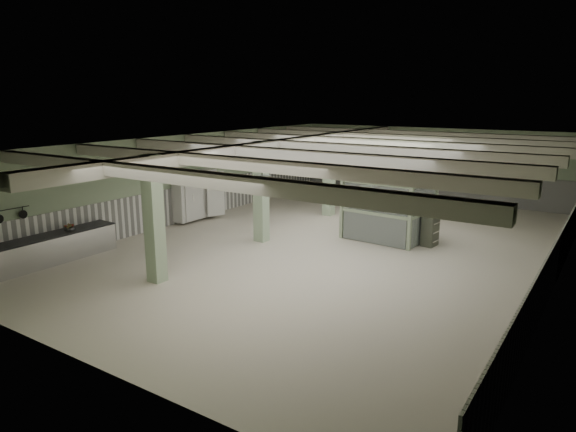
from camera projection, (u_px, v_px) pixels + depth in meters
The scene contains 31 objects.
floor at pixel (335, 245), 18.14m from camera, with size 20.00×20.00×0.00m, color beige.
ceiling at pixel (338, 143), 17.32m from camera, with size 14.00×20.00×0.02m, color silver.
wall_back at pixel (430, 164), 25.86m from camera, with size 14.00×0.02×3.60m, color #A0B38F.
wall_front at pixel (84, 279), 9.61m from camera, with size 14.00×0.02×3.60m, color #A0B38F.
wall_left at pixel (189, 178), 21.49m from camera, with size 0.02×20.00×3.60m, color #A0B38F.
wall_right at pixel (563, 222), 13.98m from camera, with size 0.02×20.00×3.60m, color #A0B38F.
wainscot_left at pixel (190, 202), 21.71m from camera, with size 0.05×19.90×1.50m, color white.
wainscot_right at pixel (558, 258), 14.23m from camera, with size 0.05×19.90×1.50m, color white.
wainscot_back at pixel (429, 184), 26.08m from camera, with size 13.90×0.05×1.50m, color white.
girder at pixel (277, 145), 18.71m from camera, with size 0.45×19.90×0.40m, color beige.
beam_a at pixel (176, 176), 11.27m from camera, with size 13.90×0.35×0.32m, color beige.
beam_b at pixel (246, 164), 13.30m from camera, with size 13.90×0.35×0.32m, color beige.
beam_c at pixel (298, 155), 15.33m from camera, with size 13.90×0.35×0.32m, color beige.
beam_d at pixel (337, 148), 17.36m from camera, with size 13.90×0.35×0.32m, color beige.
beam_e at pixel (369, 143), 19.39m from camera, with size 13.90×0.35×0.32m, color beige.
beam_f at pixel (394, 138), 21.42m from camera, with size 13.90×0.35×0.32m, color beige.
beam_g at pixel (415, 134), 23.46m from camera, with size 13.90×0.35×0.32m, color beige.
column_a at pixel (154, 220), 14.20m from camera, with size 0.42×0.42×3.60m, color #A4BF9A.
column_b at pixel (261, 192), 18.26m from camera, with size 0.42×0.42×3.60m, color #A4BF9A.
column_c at pixel (329, 175), 22.32m from camera, with size 0.42×0.42×3.60m, color #A4BF9A.
column_d at pixel (368, 165), 25.57m from camera, with size 0.42×0.42×3.60m, color #A4BF9A.
hook_rail at pixel (10, 209), 15.26m from camera, with size 0.02×0.02×1.20m, color black.
pendant_front at pixel (262, 180), 13.12m from camera, with size 0.44×0.44×0.22m, color #324231.
pendant_mid at pixel (357, 158), 17.58m from camera, with size 0.44×0.44×0.22m, color #324231.
pendant_back at pixel (409, 147), 21.65m from camera, with size 0.44×0.44×0.22m, color #324231.
prep_counter at pixel (41, 251), 15.86m from camera, with size 0.87×4.96×0.91m.
veg_colander at pixel (69, 227), 16.64m from camera, with size 0.38×0.38×0.17m, color #38383D, non-canonical shape.
skillet_far at pixel (23, 214), 15.57m from camera, with size 0.26×0.26×0.03m, color black.
walkin_cooler at pixel (196, 198), 21.46m from camera, with size 0.86×2.16×1.98m.
guard_booth at pixel (389, 195), 18.74m from camera, with size 3.08×2.67×2.39m.
filing_cabinet at pixel (430, 228), 17.92m from camera, with size 0.42×0.60×1.30m, color #55594A.
Camera 1 is at (8.21, -15.47, 5.13)m, focal length 32.00 mm.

